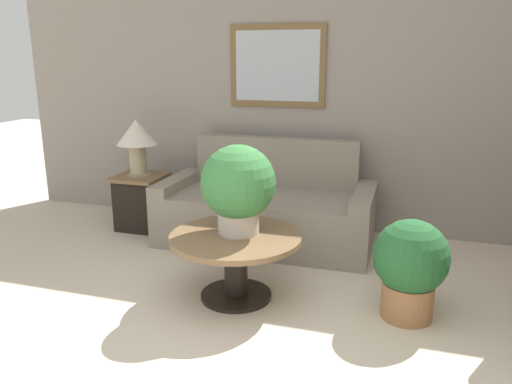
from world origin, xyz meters
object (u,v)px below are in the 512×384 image
potted_plant_floor (410,265)px  side_table (141,201)px  coffee_table (236,252)px  table_lamp (137,137)px  potted_plant_on_table (238,186)px  couch_main (267,211)px

potted_plant_floor → side_table: bearing=157.4°
coffee_table → table_lamp: size_ratio=1.68×
potted_plant_on_table → potted_plant_floor: (1.22, 0.02, -0.46)m
table_lamp → potted_plant_floor: 2.98m
couch_main → potted_plant_on_table: potted_plant_on_table is taller
side_table → potted_plant_floor: bearing=-22.6°
potted_plant_floor → table_lamp: bearing=157.4°
coffee_table → potted_plant_on_table: size_ratio=1.48×
couch_main → table_lamp: size_ratio=3.49×
coffee_table → potted_plant_floor: bearing=3.3°
coffee_table → potted_plant_on_table: bearing=85.0°
side_table → potted_plant_floor: potted_plant_floor is taller
coffee_table → side_table: bearing=141.0°
table_lamp → potted_plant_floor: (2.70, -1.13, -0.57)m
coffee_table → potted_plant_on_table: 0.49m
coffee_table → table_lamp: (-1.48, 1.20, 0.60)m
table_lamp → side_table: bearing=-33.7°
coffee_table → potted_plant_floor: (1.23, 0.07, 0.03)m
coffee_table → table_lamp: table_lamp is taller
side_table → table_lamp: 0.67m
side_table → table_lamp: table_lamp is taller
side_table → table_lamp: size_ratio=0.98×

